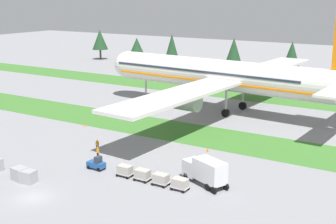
{
  "coord_description": "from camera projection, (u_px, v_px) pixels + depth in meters",
  "views": [
    {
      "loc": [
        41.16,
        -35.82,
        24.07
      ],
      "look_at": [
        0.13,
        31.48,
        4.0
      ],
      "focal_mm": 49.26,
      "sensor_mm": 36.0,
      "label": 1
    }
  ],
  "objects": [
    {
      "name": "uld_container_2",
      "position": [
        20.0,
        174.0,
        61.48
      ],
      "size": [
        2.13,
        1.76,
        1.77
      ],
      "primitive_type": "cube",
      "rotation": [
        0.0,
        0.0,
        -0.08
      ],
      "color": "#A3A3A8",
      "rests_on": "ground"
    },
    {
      "name": "ground_plane",
      "position": [
        33.0,
        198.0,
        56.34
      ],
      "size": [
        400.0,
        400.0,
        0.0
      ],
      "primitive_type": "plane",
      "color": "gray"
    },
    {
      "name": "cargo_dolly_second",
      "position": [
        142.0,
        174.0,
        61.3
      ],
      "size": [
        2.21,
        1.51,
        1.55
      ],
      "rotation": [
        0.0,
        0.0,
        1.57
      ],
      "color": "#A3A3A8",
      "rests_on": "ground"
    },
    {
      "name": "taxiway_marker_0",
      "position": [
        84.0,
        125.0,
        86.8
      ],
      "size": [
        0.44,
        0.44,
        0.56
      ],
      "primitive_type": "cone",
      "color": "orange",
      "rests_on": "ground"
    },
    {
      "name": "catering_truck",
      "position": [
        205.0,
        170.0,
        59.85
      ],
      "size": [
        7.3,
        4.86,
        3.58
      ],
      "rotation": [
        0.0,
        0.0,
        1.16
      ],
      "color": "silver",
      "rests_on": "ground"
    },
    {
      "name": "cargo_dolly_lead",
      "position": [
        125.0,
        170.0,
        62.77
      ],
      "size": [
        2.21,
        1.51,
        1.55
      ],
      "rotation": [
        0.0,
        0.0,
        1.57
      ],
      "color": "#A3A3A8",
      "rests_on": "ground"
    },
    {
      "name": "grass_strip_near",
      "position": [
        174.0,
        130.0,
        84.25
      ],
      "size": [
        320.0,
        11.82,
        0.01
      ],
      "primitive_type": "cube",
      "color": "#3D752D",
      "rests_on": "ground"
    },
    {
      "name": "cargo_dolly_fourth",
      "position": [
        180.0,
        183.0,
        58.35
      ],
      "size": [
        2.21,
        1.51,
        1.55
      ],
      "rotation": [
        0.0,
        0.0,
        1.57
      ],
      "color": "#A3A3A8",
      "rests_on": "ground"
    },
    {
      "name": "distant_tree_line",
      "position": [
        276.0,
        54.0,
        138.74
      ],
      "size": [
        151.0,
        10.3,
        11.47
      ],
      "color": "#4C3823",
      "rests_on": "ground"
    },
    {
      "name": "airliner",
      "position": [
        226.0,
        75.0,
        95.92
      ],
      "size": [
        59.8,
        73.7,
        21.86
      ],
      "rotation": [
        0.0,
        0.0,
        1.5
      ],
      "color": "silver",
      "rests_on": "ground"
    },
    {
      "name": "cargo_dolly_third",
      "position": [
        161.0,
        179.0,
        59.82
      ],
      "size": [
        2.21,
        1.51,
        1.55
      ],
      "rotation": [
        0.0,
        0.0,
        1.57
      ],
      "color": "#A3A3A8",
      "rests_on": "ground"
    },
    {
      "name": "ground_crew_loader",
      "position": [
        97.0,
        145.0,
        73.34
      ],
      "size": [
        0.38,
        0.47,
        1.74
      ],
      "rotation": [
        0.0,
        0.0,
        0.92
      ],
      "color": "black",
      "rests_on": "ground"
    },
    {
      "name": "ground_crew_marshaller",
      "position": [
        98.0,
        152.0,
        69.86
      ],
      "size": [
        0.56,
        0.36,
        1.74
      ],
      "rotation": [
        0.0,
        0.0,
        3.03
      ],
      "color": "black",
      "rests_on": "ground"
    },
    {
      "name": "grass_strip_far",
      "position": [
        247.0,
        95.0,
        113.73
      ],
      "size": [
        320.0,
        11.82,
        0.01
      ],
      "primitive_type": "cube",
      "color": "#3D752D",
      "rests_on": "ground"
    },
    {
      "name": "taxiway_marker_1",
      "position": [
        208.0,
        150.0,
        72.71
      ],
      "size": [
        0.44,
        0.44,
        0.69
      ],
      "primitive_type": "cone",
      "color": "orange",
      "rests_on": "ground"
    },
    {
      "name": "baggage_tug",
      "position": [
        97.0,
        164.0,
        65.35
      ],
      "size": [
        2.61,
        1.31,
        1.97
      ],
      "rotation": [
        0.0,
        0.0,
        1.57
      ],
      "color": "#1E4C8E",
      "rests_on": "ground"
    },
    {
      "name": "uld_container_1",
      "position": [
        28.0,
        176.0,
        60.71
      ],
      "size": [
        2.17,
        1.81,
        1.68
      ],
      "primitive_type": "cube",
      "rotation": [
        0.0,
        0.0,
        0.11
      ],
      "color": "#A3A3A8",
      "rests_on": "ground"
    }
  ]
}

